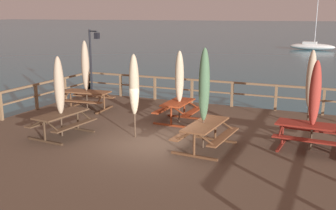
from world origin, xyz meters
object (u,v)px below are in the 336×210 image
(patio_umbrella_short_mid, at_px, (134,85))
(lamp_post_hooked, at_px, (93,53))
(patio_umbrella_tall_mid_right, at_px, (204,85))
(patio_umbrella_short_back, at_px, (85,66))
(patio_umbrella_tall_back_left, at_px, (179,77))
(patio_umbrella_tall_front, at_px, (315,94))
(picnic_table_back_right, at_px, (87,96))
(picnic_table_mid_right, at_px, (62,119))
(picnic_table_front_left, at_px, (178,107))
(picnic_table_mid_centre, at_px, (312,131))
(patio_umbrella_tall_back_right, at_px, (59,86))
(picnic_table_back_left, at_px, (206,130))
(patio_umbrella_short_front, at_px, (311,80))
(sailboat_distant, at_px, (312,46))

(patio_umbrella_short_mid, distance_m, lamp_post_hooked, 6.88)
(patio_umbrella_tall_mid_right, xyz_separation_m, patio_umbrella_short_back, (-6.04, 2.75, -0.07))
(patio_umbrella_tall_back_left, distance_m, lamp_post_hooked, 6.02)
(patio_umbrella_tall_front, height_order, lamp_post_hooked, lamp_post_hooked)
(patio_umbrella_tall_back_left, bearing_deg, patio_umbrella_short_back, 175.56)
(patio_umbrella_tall_back_left, height_order, lamp_post_hooked, lamp_post_hooked)
(picnic_table_back_right, xyz_separation_m, lamp_post_hooked, (-1.14, 2.24, 1.55))
(picnic_table_mid_right, height_order, patio_umbrella_tall_front, patio_umbrella_tall_front)
(patio_umbrella_tall_back_left, xyz_separation_m, lamp_post_hooked, (-5.43, 2.56, 0.44))
(picnic_table_front_left, xyz_separation_m, picnic_table_mid_right, (-2.83, -3.08, 0.01))
(picnic_table_back_right, bearing_deg, picnic_table_mid_centre, -10.22)
(patio_umbrella_tall_back_right, distance_m, lamp_post_hooked, 6.27)
(patio_umbrella_tall_back_left, bearing_deg, patio_umbrella_tall_mid_right, -54.27)
(picnic_table_mid_right, xyz_separation_m, patio_umbrella_short_mid, (2.26, 0.80, 1.15))
(picnic_table_back_left, relative_size, picnic_table_mid_centre, 1.01)
(picnic_table_mid_centre, height_order, patio_umbrella_short_front, patio_umbrella_short_front)
(patio_umbrella_tall_mid_right, relative_size, patio_umbrella_tall_back_left, 1.13)
(picnic_table_back_right, relative_size, patio_umbrella_tall_mid_right, 0.69)
(picnic_table_mid_centre, xyz_separation_m, lamp_post_hooked, (-10.12, 3.86, 1.55))
(picnic_table_mid_centre, bearing_deg, picnic_table_front_left, 165.08)
(picnic_table_mid_right, relative_size, lamp_post_hooked, 0.62)
(patio_umbrella_short_back, relative_size, patio_umbrella_tall_back_right, 1.09)
(patio_umbrella_tall_back_left, height_order, patio_umbrella_tall_front, patio_umbrella_tall_front)
(picnic_table_back_right, height_order, patio_umbrella_short_mid, patio_umbrella_short_mid)
(lamp_post_hooked, bearing_deg, patio_umbrella_short_back, -63.26)
(picnic_table_back_left, xyz_separation_m, lamp_post_hooked, (-7.24, 4.99, 1.55))
(sailboat_distant, bearing_deg, patio_umbrella_tall_front, -86.29)
(picnic_table_back_left, distance_m, patio_umbrella_tall_back_right, 4.85)
(picnic_table_mid_right, distance_m, lamp_post_hooked, 6.42)
(picnic_table_back_left, xyz_separation_m, patio_umbrella_tall_front, (2.88, 1.09, 1.12))
(patio_umbrella_tall_back_left, bearing_deg, patio_umbrella_tall_front, -15.98)
(patio_umbrella_short_mid, relative_size, sailboat_distant, 0.35)
(sailboat_distant, bearing_deg, patio_umbrella_short_front, -86.45)
(patio_umbrella_short_back, bearing_deg, sailboat_distant, 82.23)
(picnic_table_back_right, height_order, patio_umbrella_tall_mid_right, patio_umbrella_tall_mid_right)
(picnic_table_mid_right, height_order, patio_umbrella_tall_mid_right, patio_umbrella_tall_mid_right)
(picnic_table_mid_centre, height_order, lamp_post_hooked, lamp_post_hooked)
(picnic_table_mid_right, relative_size, patio_umbrella_tall_mid_right, 0.67)
(patio_umbrella_tall_front, distance_m, sailboat_distant, 46.00)
(picnic_table_front_left, relative_size, lamp_post_hooked, 0.51)
(patio_umbrella_tall_back_left, relative_size, patio_umbrella_tall_front, 0.99)
(sailboat_distant, bearing_deg, picnic_table_back_right, -97.74)
(patio_umbrella_tall_front, xyz_separation_m, patio_umbrella_short_mid, (-5.29, -0.99, 0.03))
(picnic_table_back_left, height_order, patio_umbrella_short_front, patio_umbrella_short_front)
(picnic_table_back_right, xyz_separation_m, picnic_table_mid_right, (1.42, -3.44, -0.00))
(picnic_table_front_left, height_order, patio_umbrella_short_back, patio_umbrella_short_back)
(picnic_table_back_left, bearing_deg, patio_umbrella_short_mid, 177.46)
(picnic_table_back_right, bearing_deg, patio_umbrella_short_back, 141.13)
(picnic_table_mid_centre, xyz_separation_m, patio_umbrella_tall_back_right, (-7.55, -1.85, 1.10))
(patio_umbrella_short_back, height_order, patio_umbrella_short_mid, patio_umbrella_short_back)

